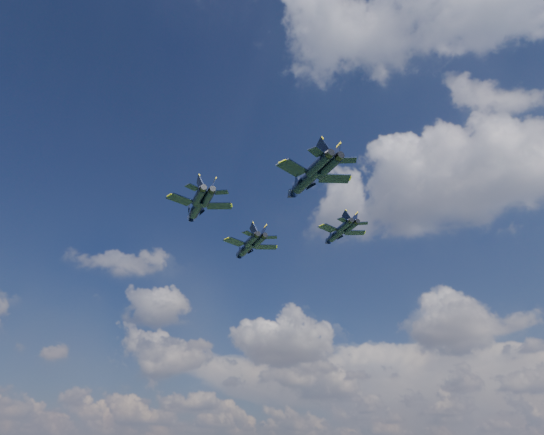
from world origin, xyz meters
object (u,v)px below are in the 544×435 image
(jet_slot, at_px, (306,180))
(jet_right, at_px, (337,234))
(jet_lead, at_px, (246,248))
(jet_left, at_px, (197,208))

(jet_slot, bearing_deg, jet_right, 44.54)
(jet_lead, distance_m, jet_left, 21.50)
(jet_lead, bearing_deg, jet_slot, -91.96)
(jet_left, xyz_separation_m, jet_slot, (22.13, 2.40, 0.58))
(jet_left, distance_m, jet_slot, 22.27)
(jet_lead, height_order, jet_right, jet_lead)
(jet_left, relative_size, jet_slot, 0.87)
(jet_lead, relative_size, jet_right, 1.19)
(jet_right, distance_m, jet_slot, 22.26)
(jet_right, height_order, jet_slot, jet_slot)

